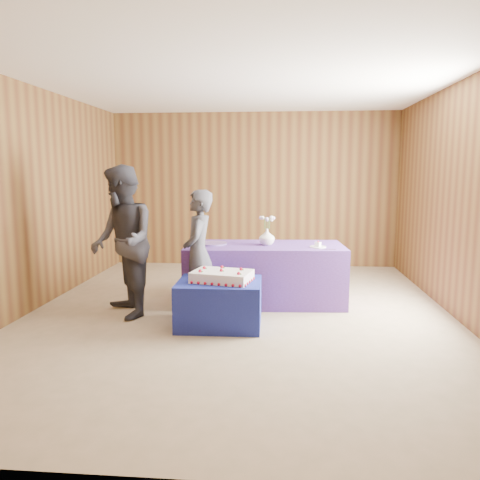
# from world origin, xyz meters

# --- Properties ---
(ground) EXTENTS (6.00, 6.00, 0.00)m
(ground) POSITION_xyz_m (0.00, 0.00, 0.00)
(ground) COLOR gray
(ground) RESTS_ON ground
(room_shell) EXTENTS (5.04, 6.04, 2.72)m
(room_shell) POSITION_xyz_m (0.00, 0.00, 1.80)
(room_shell) COLOR brown
(room_shell) RESTS_ON ground
(cake_table) EXTENTS (0.91, 0.72, 0.50)m
(cake_table) POSITION_xyz_m (-0.17, -0.41, 0.25)
(cake_table) COLOR navy
(cake_table) RESTS_ON ground
(serving_table) EXTENTS (2.05, 1.02, 0.75)m
(serving_table) POSITION_xyz_m (0.28, 0.57, 0.38)
(serving_table) COLOR #583697
(serving_table) RESTS_ON ground
(sheet_cake) EXTENTS (0.72, 0.56, 0.15)m
(sheet_cake) POSITION_xyz_m (-0.14, -0.42, 0.56)
(sheet_cake) COLOR white
(sheet_cake) RESTS_ON cake_table
(vase) EXTENTS (0.26, 0.26, 0.21)m
(vase) POSITION_xyz_m (0.31, 0.56, 0.85)
(vase) COLOR silver
(vase) RESTS_ON serving_table
(flower_spray) EXTENTS (0.20, 0.20, 0.15)m
(flower_spray) POSITION_xyz_m (0.31, 0.56, 1.09)
(flower_spray) COLOR #335E25
(flower_spray) RESTS_ON vase
(platter) EXTENTS (0.47, 0.47, 0.02)m
(platter) POSITION_xyz_m (-0.39, 0.56, 0.76)
(platter) COLOR #6A4E9D
(platter) RESTS_ON serving_table
(plate) EXTENTS (0.25, 0.25, 0.01)m
(plate) POSITION_xyz_m (0.94, 0.43, 0.76)
(plate) COLOR white
(plate) RESTS_ON serving_table
(cake_slice) EXTENTS (0.08, 0.08, 0.07)m
(cake_slice) POSITION_xyz_m (0.94, 0.43, 0.79)
(cake_slice) COLOR white
(cake_slice) RESTS_ON plate
(knife) EXTENTS (0.26, 0.06, 0.00)m
(knife) POSITION_xyz_m (1.02, 0.28, 0.75)
(knife) COLOR silver
(knife) RESTS_ON serving_table
(guest_left) EXTENTS (0.38, 0.55, 1.47)m
(guest_left) POSITION_xyz_m (-0.47, -0.03, 0.74)
(guest_left) COLOR #393A43
(guest_left) RESTS_ON ground
(guest_right) EXTENTS (1.02, 1.08, 1.76)m
(guest_right) POSITION_xyz_m (-1.32, -0.16, 0.88)
(guest_right) COLOR #31323B
(guest_right) RESTS_ON ground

